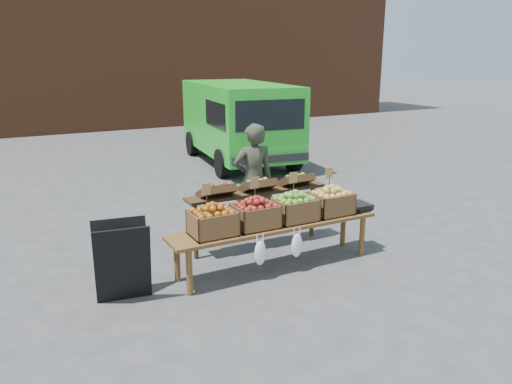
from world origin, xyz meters
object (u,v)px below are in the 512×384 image
chalkboard_sign (122,261)px  crate_red_apples (295,210)px  back_table (257,210)px  display_bench (275,246)px  weighing_scale (357,206)px  crate_russet_pears (255,216)px  delivery_van (239,124)px  vendor (253,179)px  crate_green_apples (331,204)px  crate_golden_apples (213,223)px

chalkboard_sign → crate_red_apples: (2.13, -0.05, 0.27)m
back_table → display_bench: back_table is taller
weighing_scale → crate_russet_pears: bearing=180.0°
crate_red_apples → back_table: bearing=100.8°
delivery_van → weighing_scale: (-1.12, -5.80, -0.34)m
delivery_van → vendor: delivery_van is taller
chalkboard_sign → weighing_scale: 3.11m
crate_russet_pears → delivery_van: bearing=65.5°
weighing_scale → display_bench: bearing=180.0°
vendor → back_table: 0.63m
delivery_van → vendor: bearing=-106.6°
delivery_van → crate_green_apples: 6.01m
delivery_van → crate_russet_pears: (-2.65, -5.80, -0.24)m
chalkboard_sign → crate_russet_pears: chalkboard_sign is taller
crate_red_apples → delivery_van: bearing=70.1°
crate_green_apples → weighing_scale: (0.43, 0.00, -0.10)m
vendor → weighing_scale: (0.90, -1.24, -0.20)m
vendor → crate_red_apples: size_ratio=3.25×
display_bench → crate_red_apples: crate_red_apples is taller
vendor → crate_golden_apples: bearing=56.3°
delivery_van → chalkboard_sign: bearing=-119.1°
display_bench → crate_golden_apples: 0.93m
crate_golden_apples → crate_russet_pears: (0.55, 0.00, 0.00)m
crate_green_apples → weighing_scale: 0.44m
crate_russet_pears → weighing_scale: (1.53, 0.00, -0.10)m
vendor → crate_green_apples: vendor is taller
back_table → crate_russet_pears: (-0.41, -0.72, 0.19)m
chalkboard_sign → crate_green_apples: (2.68, -0.05, 0.27)m
crate_golden_apples → weighing_scale: crate_golden_apples is taller
crate_golden_apples → crate_red_apples: (1.10, 0.00, 0.00)m
vendor → crate_green_apples: (0.47, -1.24, -0.10)m
delivery_van → crate_golden_apples: size_ratio=8.50×
crate_golden_apples → chalkboard_sign: bearing=177.0°
chalkboard_sign → display_bench: (1.86, -0.05, -0.15)m
delivery_van → crate_green_apples: (-1.55, -5.80, -0.24)m
crate_red_apples → chalkboard_sign: bearing=178.6°
delivery_van → crate_russet_pears: size_ratio=8.50×
crate_golden_apples → crate_green_apples: 1.65m
delivery_van → crate_red_apples: bearing=-102.6°
delivery_van → crate_golden_apples: delivery_van is taller
delivery_van → vendor: 5.00m
vendor → weighing_scale: 1.54m
display_bench → crate_red_apples: 0.51m
display_bench → crate_green_apples: bearing=0.0°
delivery_van → back_table: 5.57m
display_bench → crate_russet_pears: bearing=180.0°
vendor → delivery_van: bearing=-104.0°
delivery_van → chalkboard_sign: 7.16m
crate_russet_pears → weighing_scale: 1.53m
display_bench → chalkboard_sign: bearing=178.3°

